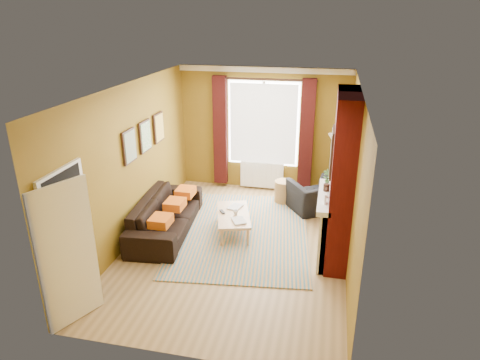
# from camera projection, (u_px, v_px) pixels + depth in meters

# --- Properties ---
(ground) EXTENTS (5.50, 5.50, 0.00)m
(ground) POSITION_uv_depth(u_px,v_px,m) (237.00, 244.00, 7.69)
(ground) COLOR olive
(ground) RESTS_ON ground
(room_walls) EXTENTS (3.82, 5.54, 2.83)m
(room_walls) POSITION_uv_depth(u_px,v_px,m) (276.00, 170.00, 7.30)
(room_walls) COLOR brown
(room_walls) RESTS_ON ground
(striped_rug) EXTENTS (2.84, 3.67, 0.02)m
(striped_rug) POSITION_uv_depth(u_px,v_px,m) (242.00, 232.00, 8.10)
(striped_rug) COLOR #2E6681
(striped_rug) RESTS_ON ground
(sofa) EXTENTS (1.12, 2.40, 0.68)m
(sofa) POSITION_uv_depth(u_px,v_px,m) (166.00, 215.00, 8.04)
(sofa) COLOR black
(sofa) RESTS_ON ground
(armchair) EXTENTS (1.30, 1.27, 0.64)m
(armchair) POSITION_uv_depth(u_px,v_px,m) (316.00, 196.00, 8.89)
(armchair) COLOR black
(armchair) RESTS_ON ground
(coffee_table) EXTENTS (0.88, 1.28, 0.39)m
(coffee_table) POSITION_uv_depth(u_px,v_px,m) (233.00, 216.00, 7.99)
(coffee_table) COLOR tan
(coffee_table) RESTS_ON ground
(wicker_stool) EXTENTS (0.41, 0.41, 0.49)m
(wicker_stool) POSITION_uv_depth(u_px,v_px,m) (283.00, 192.00, 9.31)
(wicker_stool) COLOR olive
(wicker_stool) RESTS_ON ground
(floor_lamp) EXTENTS (0.29, 0.29, 1.49)m
(floor_lamp) POSITION_uv_depth(u_px,v_px,m) (332.00, 148.00, 9.13)
(floor_lamp) COLOR black
(floor_lamp) RESTS_ON ground
(book_a) EXTENTS (0.34, 0.37, 0.03)m
(book_a) POSITION_uv_depth(u_px,v_px,m) (233.00, 221.00, 7.65)
(book_a) COLOR #999999
(book_a) RESTS_ON coffee_table
(book_b) EXTENTS (0.29, 0.35, 0.02)m
(book_b) POSITION_uv_depth(u_px,v_px,m) (230.00, 206.00, 8.27)
(book_b) COLOR #999999
(book_b) RESTS_ON coffee_table
(mug) EXTENTS (0.10, 0.10, 0.09)m
(mug) POSITION_uv_depth(u_px,v_px,m) (236.00, 212.00, 7.92)
(mug) COLOR #999999
(mug) RESTS_ON coffee_table
(tv_remote) EXTENTS (0.14, 0.17, 0.02)m
(tv_remote) POSITION_uv_depth(u_px,v_px,m) (222.00, 212.00, 8.02)
(tv_remote) COLOR #232326
(tv_remote) RESTS_ON coffee_table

